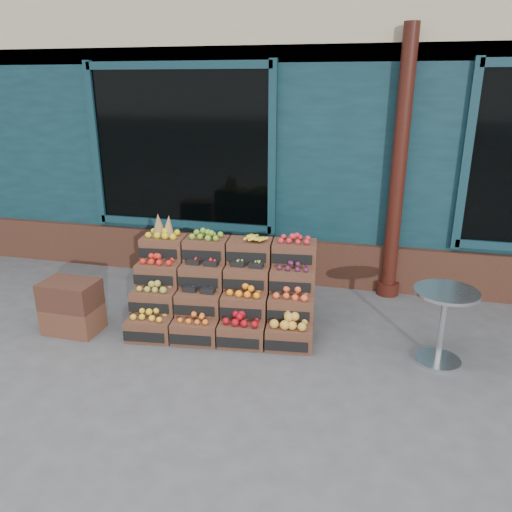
# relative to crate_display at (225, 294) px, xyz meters

# --- Properties ---
(ground) EXTENTS (60.00, 60.00, 0.00)m
(ground) POSITION_rel_crate_display_xyz_m (0.55, -0.70, -0.38)
(ground) COLOR #49494B
(ground) RESTS_ON ground
(shop_facade) EXTENTS (12.00, 6.24, 4.80)m
(shop_facade) POSITION_rel_crate_display_xyz_m (0.55, 4.41, 2.02)
(shop_facade) COLOR #0F2D35
(shop_facade) RESTS_ON ground
(crate_display) EXTENTS (2.04, 1.16, 1.22)m
(crate_display) POSITION_rel_crate_display_xyz_m (0.00, 0.00, 0.00)
(crate_display) COLOR #502E1F
(crate_display) RESTS_ON ground
(spare_crates) EXTENTS (0.58, 0.41, 0.58)m
(spare_crates) POSITION_rel_crate_display_xyz_m (-1.56, -0.54, -0.09)
(spare_crates) COLOR #502E1F
(spare_crates) RESTS_ON ground
(bistro_table) EXTENTS (0.60, 0.60, 0.75)m
(bistro_table) POSITION_rel_crate_display_xyz_m (2.24, -0.23, 0.09)
(bistro_table) COLOR silver
(bistro_table) RESTS_ON ground
(shopkeeper) EXTENTS (0.88, 0.73, 2.05)m
(shopkeeper) POSITION_rel_crate_display_xyz_m (-0.67, 2.17, 0.65)
(shopkeeper) COLOR #134520
(shopkeeper) RESTS_ON ground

